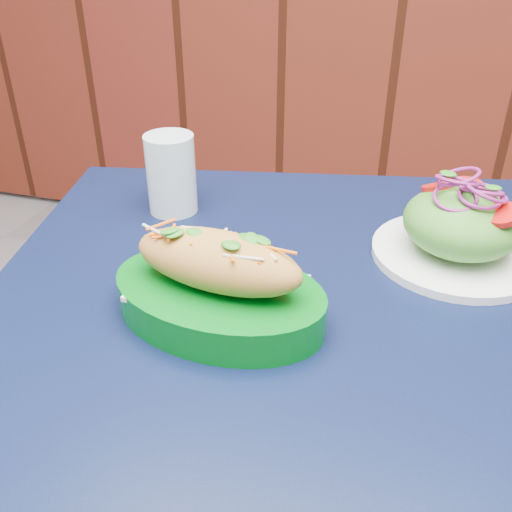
# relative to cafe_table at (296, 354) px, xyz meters

# --- Properties ---
(cafe_table) EXTENTS (0.95, 0.95, 0.75)m
(cafe_table) POSITION_rel_cafe_table_xyz_m (0.00, 0.00, 0.00)
(cafe_table) COLOR black
(cafe_table) RESTS_ON ground
(banh_mi_basket) EXTENTS (0.28, 0.20, 0.12)m
(banh_mi_basket) POSITION_rel_cafe_table_xyz_m (-0.08, -0.06, 0.13)
(banh_mi_basket) COLOR #006213
(banh_mi_basket) RESTS_ON cafe_table
(salad_plate) EXTENTS (0.23, 0.23, 0.13)m
(salad_plate) POSITION_rel_cafe_table_xyz_m (0.19, 0.16, 0.13)
(salad_plate) COLOR white
(salad_plate) RESTS_ON cafe_table
(water_glass) EXTENTS (0.08, 0.08, 0.12)m
(water_glass) POSITION_rel_cafe_table_xyz_m (-0.25, 0.18, 0.15)
(water_glass) COLOR silver
(water_glass) RESTS_ON cafe_table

